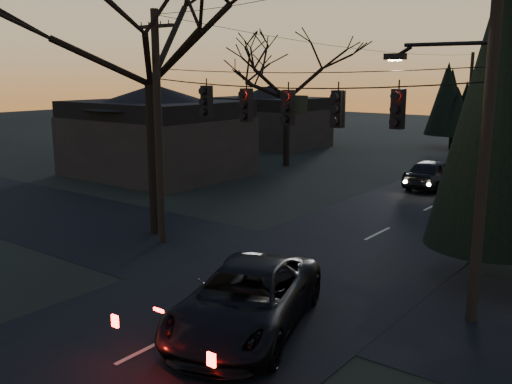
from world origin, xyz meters
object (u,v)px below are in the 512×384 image
Objects in this scene: utility_pole_far_l at (466,146)px; sedan_oncoming_a at (433,174)px; utility_pole_right at (471,321)px; utility_pole_left at (162,242)px; bare_tree_left at (148,21)px; suv_near at (246,300)px.

utility_pole_far_l is 1.68× the size of sedan_oncoming_a.
sedan_oncoming_a is (4.35, -19.63, 0.81)m from utility_pole_far_l.
utility_pole_far_l is 20.12m from sedan_oncoming_a.
utility_pole_right is 11.50m from utility_pole_left.
utility_pole_left is at bearing -32.98° from bare_tree_left.
utility_pole_left is 8.32m from bare_tree_left.
bare_tree_left is at bearing 147.02° from utility_pole_left.
utility_pole_right is 1.72× the size of suv_near.
bare_tree_left is (-1.17, 0.76, 8.20)m from utility_pole_left.
bare_tree_left reaches higher than suv_near.
utility_pole_right reaches higher than suv_near.
utility_pole_left reaches higher than suv_near.
utility_pole_left is 8.27m from suv_near.
bare_tree_left is at bearing 132.02° from suv_near.
bare_tree_left is (-12.67, 0.76, 8.20)m from utility_pole_right.
sedan_oncoming_a is at bearing 75.10° from utility_pole_left.
utility_pole_right is at bearing 0.00° from utility_pole_left.
suv_near is at bearing -79.78° from utility_pole_far_l.
utility_pole_right is 37.79m from utility_pole_far_l.
bare_tree_left reaches higher than utility_pole_left.
utility_pole_right is 15.11m from bare_tree_left.
utility_pole_far_l is 36.20m from bare_tree_left.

